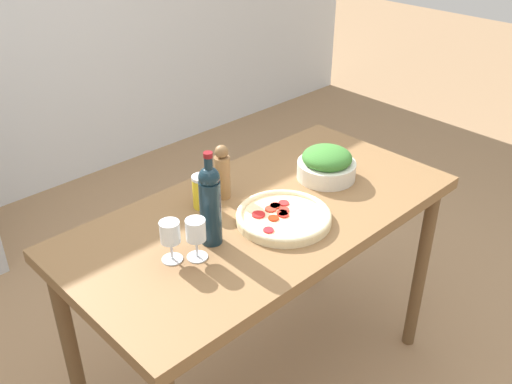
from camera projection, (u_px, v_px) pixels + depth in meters
name	position (u px, v px, depth m)	size (l,w,h in m)	color
ground_plane	(262.00, 382.00, 2.52)	(14.00, 14.00, 0.00)	#9E7A56
prep_counter	(263.00, 233.00, 2.12)	(1.47, 0.74, 0.90)	brown
wine_bottle	(210.00, 203.00, 1.82)	(0.07, 0.07, 0.33)	#142833
wine_glass_near	(196.00, 232.00, 1.77)	(0.07, 0.07, 0.14)	silver
wine_glass_far	(170.00, 234.00, 1.76)	(0.07, 0.07, 0.14)	silver
pepper_mill	(222.00, 173.00, 2.10)	(0.06, 0.06, 0.21)	olive
salad_bowl	(327.00, 164.00, 2.25)	(0.23, 0.23, 0.13)	silver
homemade_pizza	(283.00, 217.00, 1.99)	(0.34, 0.34, 0.04)	beige
salt_canister	(202.00, 192.00, 2.06)	(0.07, 0.07, 0.13)	yellow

